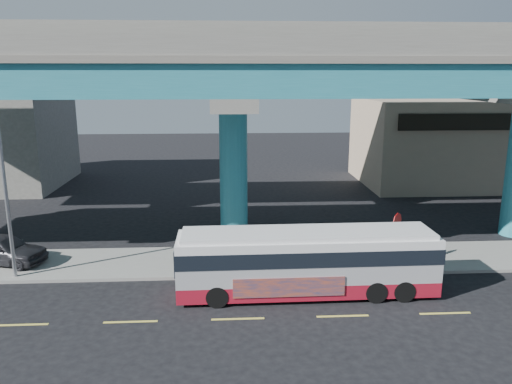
{
  "coord_description": "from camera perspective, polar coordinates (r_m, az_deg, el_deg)",
  "views": [
    {
      "loc": [
        -0.29,
        -17.48,
        9.01
      ],
      "look_at": [
        0.93,
        4.0,
        3.89
      ],
      "focal_mm": 35.0,
      "sensor_mm": 36.0,
      "label": 1
    }
  ],
  "objects": [
    {
      "name": "ground",
      "position": [
        19.66,
        -2.11,
        -13.9
      ],
      "size": [
        120.0,
        120.0,
        0.0
      ],
      "primitive_type": "plane",
      "color": "black",
      "rests_on": "ground"
    },
    {
      "name": "sidewalk",
      "position": [
        24.65,
        -2.38,
        -7.88
      ],
      "size": [
        70.0,
        4.0,
        0.15
      ],
      "primitive_type": "cube",
      "color": "gray",
      "rests_on": "ground"
    },
    {
      "name": "lane_markings",
      "position": [
        19.39,
        -2.09,
        -14.29
      ],
      "size": [
        58.0,
        0.12,
        0.01
      ],
      "color": "#D8C64C",
      "rests_on": "ground"
    },
    {
      "name": "viaduct",
      "position": [
        26.58,
        -2.71,
        13.64
      ],
      "size": [
        52.0,
        12.4,
        11.7
      ],
      "color": "#227181",
      "rests_on": "ground"
    },
    {
      "name": "building_beige",
      "position": [
        44.74,
        21.0,
        5.43
      ],
      "size": [
        14.0,
        10.23,
        7.0
      ],
      "color": "tan",
      "rests_on": "ground"
    },
    {
      "name": "transit_bus",
      "position": [
        20.93,
        5.88,
        -7.71
      ],
      "size": [
        10.77,
        2.43,
        2.75
      ],
      "rotation": [
        0.0,
        0.0,
        0.01
      ],
      "color": "maroon",
      "rests_on": "ground"
    },
    {
      "name": "parked_car",
      "position": [
        26.83,
        -26.98,
        -5.82
      ],
      "size": [
        3.84,
        5.04,
        1.42
      ],
      "primitive_type": "imported",
      "rotation": [
        0.0,
        0.0,
        1.3
      ],
      "color": "#2B2B30",
      "rests_on": "sidewalk"
    },
    {
      "name": "stop_sign",
      "position": [
        24.03,
        15.79,
        -3.97
      ],
      "size": [
        0.59,
        0.57,
        2.63
      ],
      "rotation": [
        0.0,
        0.0,
        0.38
      ],
      "color": "gray",
      "rests_on": "sidewalk"
    }
  ]
}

